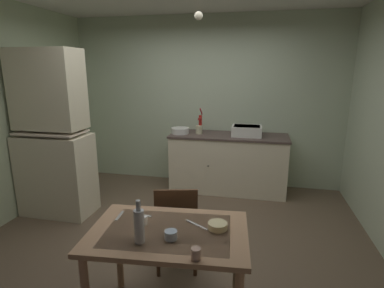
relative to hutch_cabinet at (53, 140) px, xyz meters
name	(u,v)px	position (x,y,z in m)	size (l,w,h in m)	color
ground_plane	(177,236)	(1.69, -0.28, -0.99)	(5.32, 5.32, 0.00)	brown
wall_back	(206,102)	(1.69, 1.60, 0.36)	(4.42, 0.10, 2.69)	beige
hutch_cabinet	(53,140)	(0.00, 0.00, 0.00)	(0.90, 0.50, 2.11)	beige
counter_cabinet	(228,163)	(2.11, 1.23, -0.54)	(1.78, 0.64, 0.89)	beige
sink_basin	(247,131)	(2.38, 1.23, -0.02)	(0.44, 0.34, 0.15)	silver
hand_pump	(200,122)	(1.66, 1.28, 0.07)	(0.05, 0.27, 0.39)	#B21E19
mixing_bowl_counter	(180,131)	(1.36, 1.18, -0.05)	(0.27, 0.27, 0.09)	white
stoneware_crock	(199,130)	(1.65, 1.23, -0.04)	(0.10, 0.10, 0.12)	beige
dining_table	(169,243)	(1.94, -1.44, -0.34)	(1.18, 0.82, 0.75)	tan
chair_far_side	(177,225)	(1.84, -0.84, -0.53)	(0.48, 0.48, 0.86)	#4E321E
serving_bowl_wide	(218,226)	(2.28, -1.34, -0.21)	(0.14, 0.14, 0.05)	beige
teacup_cream	(171,235)	(1.99, -1.54, -0.20)	(0.09, 0.09, 0.06)	#9EB2C6
teacup_mint	(196,254)	(2.20, -1.73, -0.20)	(0.06, 0.06, 0.07)	tan
mug_dark	(143,220)	(1.73, -1.39, -0.20)	(0.06, 0.06, 0.06)	white
glass_bottle	(139,225)	(1.80, -1.62, -0.11)	(0.07, 0.07, 0.30)	#B7BCC1
table_knife	(197,225)	(2.12, -1.32, -0.23)	(0.21, 0.02, 0.01)	silver
teaspoon_near_bowl	(120,216)	(1.50, -1.31, -0.23)	(0.16, 0.02, 0.01)	beige
teaspoon_by_cup	(144,215)	(1.68, -1.26, -0.23)	(0.13, 0.02, 0.01)	beige
pendant_bulb	(199,16)	(1.92, -0.24, 1.38)	(0.08, 0.08, 0.08)	#F9EFCC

